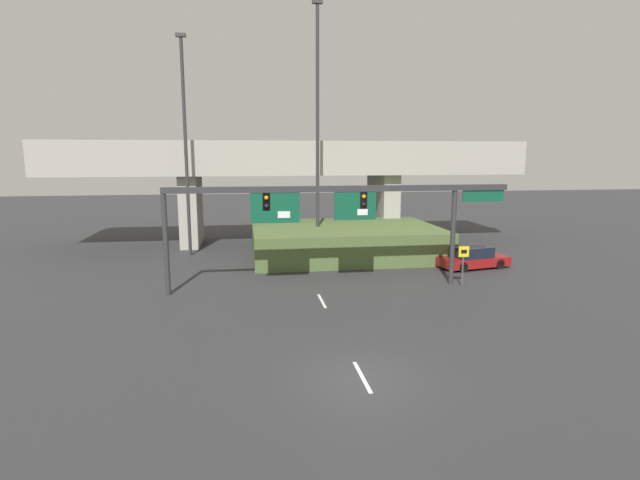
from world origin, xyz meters
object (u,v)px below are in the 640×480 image
at_px(highway_light_pole_far, 318,128).
at_px(parked_sedan_near_right, 473,258).
at_px(highway_light_pole_near, 186,143).
at_px(signal_gantry, 334,204).
at_px(speed_limit_sign, 463,260).

bearing_deg(highway_light_pole_far, parked_sedan_near_right, -29.75).
height_order(highway_light_pole_near, parked_sedan_near_right, highway_light_pole_near).
bearing_deg(parked_sedan_near_right, signal_gantry, -171.30).
bearing_deg(highway_light_pole_near, speed_limit_sign, -35.12).
distance_m(signal_gantry, highway_light_pole_near, 14.23).
relative_size(signal_gantry, highway_light_pole_near, 1.22).
relative_size(signal_gantry, highway_light_pole_far, 1.07).
distance_m(signal_gantry, highway_light_pole_far, 10.07).
relative_size(highway_light_pole_near, highway_light_pole_far, 0.88).
bearing_deg(highway_light_pole_far, speed_limit_sign, -54.78).
bearing_deg(signal_gantry, highway_light_pole_far, 87.32).
xyz_separation_m(signal_gantry, parked_sedan_near_right, (9.87, 3.60, -4.00)).
height_order(signal_gantry, parked_sedan_near_right, signal_gantry).
xyz_separation_m(highway_light_pole_near, highway_light_pole_far, (9.22, -1.63, 1.04)).
bearing_deg(signal_gantry, speed_limit_sign, -5.08).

